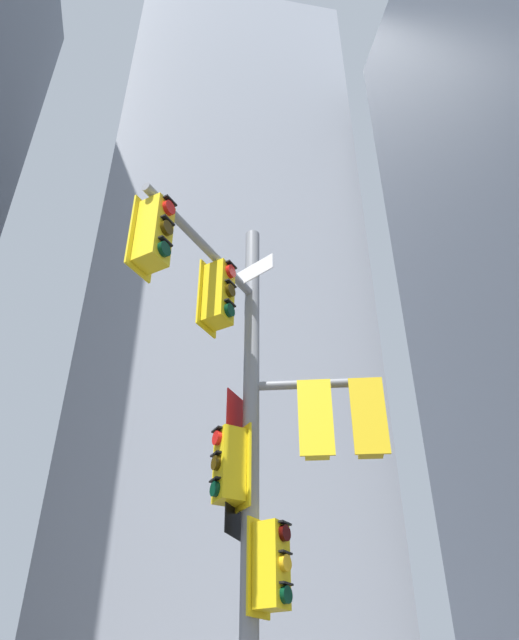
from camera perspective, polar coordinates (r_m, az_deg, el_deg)
The scene contains 2 objects.
building_mid_block at distance 36.90m, azimuth -3.60°, elevation 1.65°, with size 13.98×13.98×46.41m, color #9399A3.
signal_pole_assembly at distance 8.17m, azimuth -0.37°, elevation -10.33°, with size 3.70×2.55×8.89m.
Camera 1 is at (-1.29, -7.76, 1.81)m, focal length 33.53 mm.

